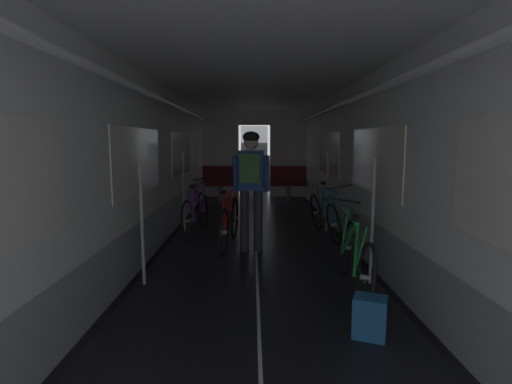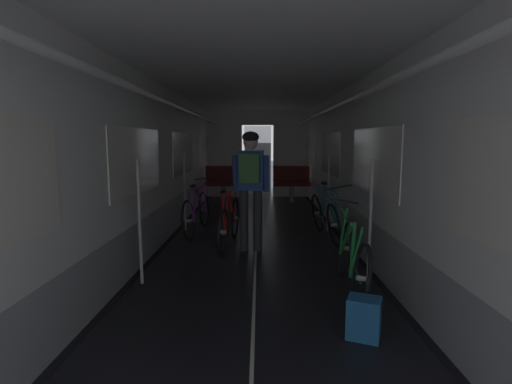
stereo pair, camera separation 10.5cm
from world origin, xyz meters
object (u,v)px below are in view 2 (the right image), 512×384
(person_cyclist_aisle, at_px, (251,178))
(bench_seat_far_right, at_px, (291,180))
(bicycle_purple, at_px, (197,212))
(bicycle_green, at_px, (352,257))
(bicycle_teal, at_px, (325,215))
(bench_seat_far_left, at_px, (223,180))
(bicycle_red_in_aisle, at_px, (229,221))
(backpack_on_floor, at_px, (364,318))

(person_cyclist_aisle, bearing_deg, bench_seat_far_right, 78.23)
(bicycle_purple, xyz_separation_m, bicycle_green, (2.05, -2.59, -0.00))
(bicycle_teal, xyz_separation_m, person_cyclist_aisle, (-1.21, -0.78, 0.69))
(bicycle_teal, height_order, person_cyclist_aisle, person_cyclist_aisle)
(bicycle_teal, bearing_deg, bench_seat_far_left, 117.71)
(person_cyclist_aisle, bearing_deg, bicycle_purple, 132.12)
(bench_seat_far_left, distance_m, bench_seat_far_right, 1.80)
(bicycle_teal, relative_size, bicycle_green, 1.00)
(bench_seat_far_right, xyz_separation_m, bicycle_green, (0.13, -6.20, -0.19))
(bicycle_green, distance_m, bicycle_red_in_aisle, 2.30)
(bicycle_green, relative_size, person_cyclist_aisle, 0.98)
(bicycle_purple, bearing_deg, bench_seat_far_left, 88.07)
(person_cyclist_aisle, bearing_deg, backpack_on_floor, -68.78)
(bicycle_teal, height_order, bicycle_green, same)
(bicycle_teal, bearing_deg, backpack_on_floor, -94.13)
(bicycle_green, relative_size, bicycle_red_in_aisle, 1.01)
(bicycle_teal, xyz_separation_m, backpack_on_floor, (-0.24, -3.29, -0.21))
(bicycle_purple, bearing_deg, bicycle_teal, -7.21)
(bicycle_teal, xyz_separation_m, bicycle_green, (-0.11, -2.31, 0.00))
(bench_seat_far_right, bearing_deg, bench_seat_far_left, 180.00)
(bicycle_purple, height_order, person_cyclist_aisle, person_cyclist_aisle)
(bench_seat_far_right, height_order, bicycle_green, bicycle_green)
(bicycle_teal, bearing_deg, bench_seat_far_right, 93.53)
(bicycle_red_in_aisle, bearing_deg, person_cyclist_aisle, -38.96)
(bench_seat_far_left, bearing_deg, bicycle_red_in_aisle, -83.52)
(bicycle_purple, bearing_deg, bench_seat_far_right, 61.98)
(backpack_on_floor, bearing_deg, bench_seat_far_left, 104.11)
(bicycle_purple, distance_m, person_cyclist_aisle, 1.57)
(bench_seat_far_left, bearing_deg, person_cyclist_aisle, -79.92)
(bicycle_green, xyz_separation_m, person_cyclist_aisle, (-1.10, 1.54, 0.69))
(bench_seat_far_right, xyz_separation_m, backpack_on_floor, (0.00, -7.17, -0.40))
(bench_seat_far_right, height_order, bicycle_purple, bench_seat_far_right)
(bench_seat_far_right, relative_size, bicycle_green, 0.58)
(bench_seat_far_left, xyz_separation_m, person_cyclist_aisle, (0.83, -4.66, 0.50))
(bicycle_red_in_aisle, xyz_separation_m, backpack_on_floor, (1.30, -2.78, -0.21))
(bench_seat_far_left, distance_m, bicycle_teal, 4.39)
(person_cyclist_aisle, relative_size, backpack_on_floor, 5.09)
(person_cyclist_aisle, xyz_separation_m, backpack_on_floor, (0.97, -2.51, -0.90))
(bicycle_green, height_order, backpack_on_floor, bicycle_green)
(bench_seat_far_left, distance_m, person_cyclist_aisle, 4.76)
(person_cyclist_aisle, height_order, backpack_on_floor, person_cyclist_aisle)
(bicycle_teal, xyz_separation_m, bicycle_red_in_aisle, (-1.54, -0.51, 0.00))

